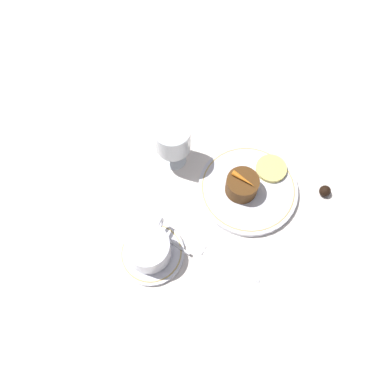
% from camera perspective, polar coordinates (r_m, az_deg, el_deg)
% --- Properties ---
extents(ground_plane, '(3.00, 3.00, 0.00)m').
position_cam_1_polar(ground_plane, '(0.86, 6.78, -0.33)').
color(ground_plane, white).
extents(dinner_plate, '(0.23, 0.23, 0.01)m').
position_cam_1_polar(dinner_plate, '(0.86, 8.51, 0.49)').
color(dinner_plate, white).
rests_on(dinner_plate, ground_plane).
extents(saucer, '(0.14, 0.14, 0.01)m').
position_cam_1_polar(saucer, '(0.80, -6.17, -9.20)').
color(saucer, white).
rests_on(saucer, ground_plane).
extents(coffee_cup, '(0.12, 0.09, 0.06)m').
position_cam_1_polar(coffee_cup, '(0.77, -6.62, -8.58)').
color(coffee_cup, white).
rests_on(coffee_cup, saucer).
extents(spoon, '(0.03, 0.12, 0.00)m').
position_cam_1_polar(spoon, '(0.81, -4.90, -6.56)').
color(spoon, silver).
rests_on(spoon, saucer).
extents(wine_glass, '(0.08, 0.08, 0.12)m').
position_cam_1_polar(wine_glass, '(0.82, -2.94, 7.90)').
color(wine_glass, silver).
rests_on(wine_glass, ground_plane).
extents(fork, '(0.04, 0.18, 0.01)m').
position_cam_1_polar(fork, '(0.80, 3.05, -9.56)').
color(fork, silver).
rests_on(fork, ground_plane).
extents(dessert_cake, '(0.07, 0.07, 0.05)m').
position_cam_1_polar(dessert_cake, '(0.83, 7.62, 1.04)').
color(dessert_cake, '#563314').
rests_on(dessert_cake, dinner_plate).
extents(carrot_garnish, '(0.03, 0.06, 0.01)m').
position_cam_1_polar(carrot_garnish, '(0.80, 7.87, 1.94)').
color(carrot_garnish, orange).
rests_on(carrot_garnish, dessert_cake).
extents(pineapple_slice, '(0.07, 0.07, 0.01)m').
position_cam_1_polar(pineapple_slice, '(0.88, 11.97, 3.51)').
color(pineapple_slice, '#EFE075').
rests_on(pineapple_slice, dinner_plate).
extents(chocolate_truffle, '(0.03, 0.03, 0.03)m').
position_cam_1_polar(chocolate_truffle, '(0.89, 19.60, 0.15)').
color(chocolate_truffle, black).
rests_on(chocolate_truffle, ground_plane).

